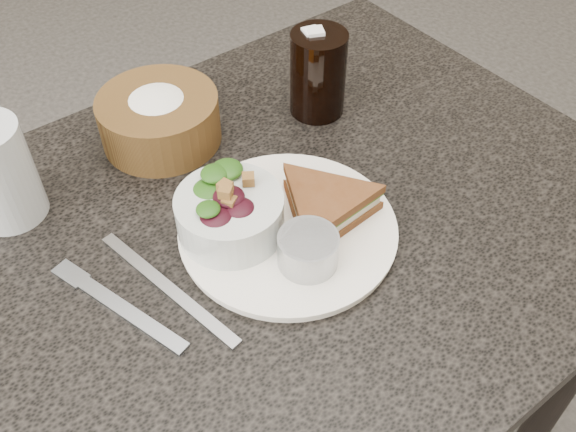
{
  "coord_description": "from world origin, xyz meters",
  "views": [
    {
      "loc": [
        -0.28,
        -0.44,
        1.33
      ],
      "look_at": [
        0.04,
        -0.03,
        0.78
      ],
      "focal_mm": 40.0,
      "sensor_mm": 36.0,
      "label": 1
    }
  ],
  "objects_px": {
    "dinner_plate": "(288,230)",
    "sandwich": "(325,206)",
    "dining_table": "(259,388)",
    "salad_bowl": "(230,209)",
    "dressing_ramekin": "(308,250)",
    "cola_glass": "(318,70)",
    "bread_basket": "(158,112)"
  },
  "relations": [
    {
      "from": "dressing_ramekin",
      "to": "bread_basket",
      "type": "height_order",
      "value": "bread_basket"
    },
    {
      "from": "dressing_ramekin",
      "to": "sandwich",
      "type": "bearing_deg",
      "value": 35.25
    },
    {
      "from": "dining_table",
      "to": "sandwich",
      "type": "distance_m",
      "value": 0.42
    },
    {
      "from": "dressing_ramekin",
      "to": "dining_table",
      "type": "bearing_deg",
      "value": 105.85
    },
    {
      "from": "dressing_ramekin",
      "to": "cola_glass",
      "type": "height_order",
      "value": "cola_glass"
    },
    {
      "from": "dressing_ramekin",
      "to": "cola_glass",
      "type": "bearing_deg",
      "value": 48.67
    },
    {
      "from": "dining_table",
      "to": "dinner_plate",
      "type": "relative_size",
      "value": 3.87
    },
    {
      "from": "salad_bowl",
      "to": "dining_table",
      "type": "bearing_deg",
      "value": -29.33
    },
    {
      "from": "dining_table",
      "to": "cola_glass",
      "type": "xyz_separation_m",
      "value": [
        0.22,
        0.14,
        0.44
      ]
    },
    {
      "from": "dining_table",
      "to": "bread_basket",
      "type": "bearing_deg",
      "value": 87.77
    },
    {
      "from": "dining_table",
      "to": "cola_glass",
      "type": "distance_m",
      "value": 0.51
    },
    {
      "from": "salad_bowl",
      "to": "sandwich",
      "type": "bearing_deg",
      "value": -27.13
    },
    {
      "from": "dining_table",
      "to": "dressing_ramekin",
      "type": "height_order",
      "value": "dressing_ramekin"
    },
    {
      "from": "dinner_plate",
      "to": "cola_glass",
      "type": "height_order",
      "value": "cola_glass"
    },
    {
      "from": "dinner_plate",
      "to": "salad_bowl",
      "type": "bearing_deg",
      "value": 147.01
    },
    {
      "from": "sandwich",
      "to": "cola_glass",
      "type": "relative_size",
      "value": 1.1
    },
    {
      "from": "dinner_plate",
      "to": "sandwich",
      "type": "bearing_deg",
      "value": -18.58
    },
    {
      "from": "salad_bowl",
      "to": "dressing_ramekin",
      "type": "distance_m",
      "value": 0.1
    },
    {
      "from": "salad_bowl",
      "to": "dressing_ramekin",
      "type": "bearing_deg",
      "value": -66.14
    },
    {
      "from": "sandwich",
      "to": "cola_glass",
      "type": "xyz_separation_m",
      "value": [
        0.14,
        0.18,
        0.04
      ]
    },
    {
      "from": "sandwich",
      "to": "salad_bowl",
      "type": "distance_m",
      "value": 0.11
    },
    {
      "from": "dining_table",
      "to": "sandwich",
      "type": "height_order",
      "value": "sandwich"
    },
    {
      "from": "dining_table",
      "to": "dinner_plate",
      "type": "distance_m",
      "value": 0.38
    },
    {
      "from": "dining_table",
      "to": "salad_bowl",
      "type": "bearing_deg",
      "value": 150.67
    },
    {
      "from": "salad_bowl",
      "to": "bread_basket",
      "type": "height_order",
      "value": "bread_basket"
    },
    {
      "from": "dinner_plate",
      "to": "salad_bowl",
      "type": "height_order",
      "value": "salad_bowl"
    },
    {
      "from": "dinner_plate",
      "to": "bread_basket",
      "type": "relative_size",
      "value": 1.58
    },
    {
      "from": "dressing_ramekin",
      "to": "cola_glass",
      "type": "distance_m",
      "value": 0.3
    },
    {
      "from": "salad_bowl",
      "to": "dinner_plate",
      "type": "bearing_deg",
      "value": -32.99
    },
    {
      "from": "dining_table",
      "to": "dressing_ramekin",
      "type": "distance_m",
      "value": 0.42
    },
    {
      "from": "cola_glass",
      "to": "sandwich",
      "type": "bearing_deg",
      "value": -127.13
    },
    {
      "from": "dinner_plate",
      "to": "sandwich",
      "type": "height_order",
      "value": "sandwich"
    }
  ]
}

